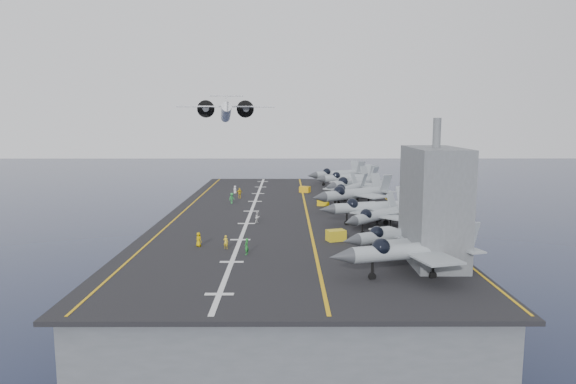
{
  "coord_description": "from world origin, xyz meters",
  "views": [
    {
      "loc": [
        -0.23,
        -82.2,
        25.26
      ],
      "look_at": [
        0.0,
        4.0,
        13.0
      ],
      "focal_mm": 32.0,
      "sensor_mm": 36.0,
      "label": 1
    }
  ],
  "objects_px": {
    "fighter_jet_0": "(412,249)",
    "island_superstructure": "(434,191)",
    "transport_plane": "(226,112)",
    "tow_cart_a": "(336,235)"
  },
  "relations": [
    {
      "from": "island_superstructure",
      "to": "tow_cart_a",
      "type": "height_order",
      "value": "island_superstructure"
    },
    {
      "from": "fighter_jet_0",
      "to": "transport_plane",
      "type": "xyz_separation_m",
      "value": [
        -27.61,
        86.09,
        14.02
      ]
    },
    {
      "from": "island_superstructure",
      "to": "tow_cart_a",
      "type": "distance_m",
      "value": 14.89
    },
    {
      "from": "fighter_jet_0",
      "to": "island_superstructure",
      "type": "bearing_deg",
      "value": 55.21
    },
    {
      "from": "island_superstructure",
      "to": "transport_plane",
      "type": "distance_m",
      "value": 87.53
    },
    {
      "from": "island_superstructure",
      "to": "transport_plane",
      "type": "bearing_deg",
      "value": 110.76
    },
    {
      "from": "island_superstructure",
      "to": "transport_plane",
      "type": "height_order",
      "value": "transport_plane"
    },
    {
      "from": "transport_plane",
      "to": "tow_cart_a",
      "type": "bearing_deg",
      "value": -73.18
    },
    {
      "from": "tow_cart_a",
      "to": "transport_plane",
      "type": "distance_m",
      "value": 76.72
    },
    {
      "from": "island_superstructure",
      "to": "fighter_jet_0",
      "type": "relative_size",
      "value": 0.88
    }
  ]
}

